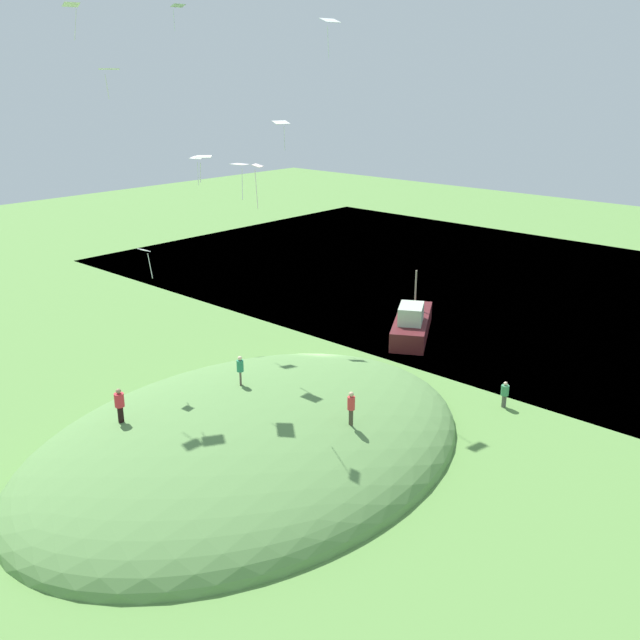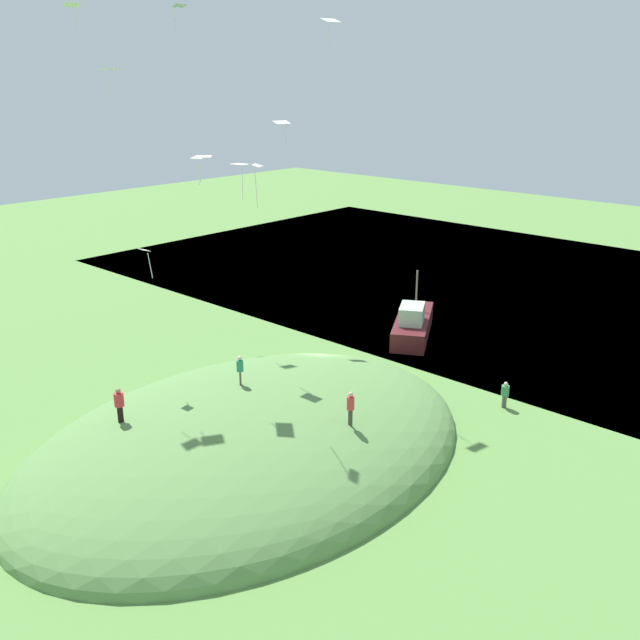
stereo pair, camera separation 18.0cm
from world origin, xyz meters
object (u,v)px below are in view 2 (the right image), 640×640
Objects in this scene: person_walking_path at (351,404)px; kite_1 at (145,253)px; person_near_shore at (240,367)px; person_with_child at (119,401)px; kite_2 at (331,22)px; boat_on_lake at (413,324)px; kite_7 at (109,70)px; kite_3 at (257,171)px; kite_8 at (72,7)px; kite_6 at (204,157)px; person_watching_kites at (505,392)px; kite_0 at (240,166)px; kite_4 at (198,159)px; kite_5 at (179,7)px; kite_9 at (282,124)px.

person_walking_path is 1.11× the size of kite_1.
person_with_child is (6.32, -1.69, -0.34)m from person_near_shore.
person_with_child is 24.98m from kite_2.
kite_7 is at bearing -42.28° from boat_on_lake.
person_with_child is at bearing -22.40° from kite_3.
kite_8 is at bearing -90.56° from kite_1.
kite_6 is (-0.21, -2.42, 10.72)m from person_near_shore.
kite_0 is (9.08, -12.35, 12.83)m from person_watching_kites.
person_with_child is 20.18m from kite_8.
kite_8 is at bearing 78.18° from person_with_child.
person_walking_path is 24.57m from kite_8.
kite_4 is 9.49m from kite_5.
kite_8 is (-4.01, -7.54, 18.29)m from person_with_child.
person_watching_kites is at bearing 126.32° from kite_0.
boat_on_lake is at bearing 140.24° from kite_4.
person_near_shore is 10.99m from kite_6.
kite_0 is (-9.73, -1.59, 10.27)m from person_with_child.
kite_4 reaches higher than person_walking_path.
kite_1 is at bearing -62.21° from kite_3.
kite_9 is (-13.31, -3.18, 5.77)m from kite_1.
kite_6 reaches higher than kite_0.
kite_4 reaches higher than kite_1.
kite_5 is at bearing -69.87° from kite_2.
kite_1 is (3.41, -11.22, 6.28)m from person_walking_path.
person_with_child is (25.24, 0.41, 2.62)m from boat_on_lake.
kite_9 is at bearing 35.03° from person_with_child.
kite_1 is (2.37, -4.42, 5.92)m from person_near_shore.
kite_2 is at bearing -72.65° from person_watching_kites.
kite_4 is 13.09m from kite_8.
person_walking_path is at bearing 106.89° from kite_1.
person_watching_kites is 1.09× the size of kite_7.
kite_2 reaches higher than kite_6.
kite_2 is (1.54, -12.44, 20.52)m from person_watching_kites.
kite_3 reaches higher than person_near_shore.
kite_4 is at bearing 52.87° from person_with_child.
person_near_shore is 20.32m from kite_8.
kite_7 reaches higher than kite_3.
person_walking_path is 0.78× the size of kite_2.
person_watching_kites is 31.46m from kite_5.
kite_3 is 3.61m from kite_6.
boat_on_lake is at bearing -109.66° from person_watching_kites.
person_with_child is at bearing -64.53° from person_near_shore.
kite_8 reaches higher than kite_1.
kite_2 is at bearing 21.73° from person_with_child.
kite_8 is (2.32, -9.23, 17.95)m from person_near_shore.
person_near_shore is at bearing 43.95° from kite_0.
kite_7 is at bearing 96.32° from kite_8.
person_with_child is 0.80× the size of kite_2.
kite_5 is (-7.36, -13.14, 18.80)m from person_near_shore.
boat_on_lake is 23.17m from kite_1.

